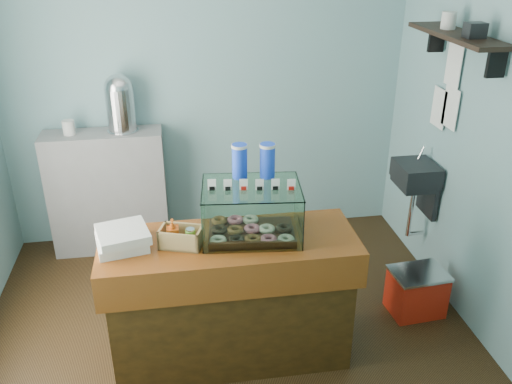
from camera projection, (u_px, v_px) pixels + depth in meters
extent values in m
plane|color=black|center=(228.00, 328.00, 3.96)|extent=(3.50, 3.50, 0.00)
cube|color=#77A3AE|center=(205.00, 88.00, 4.69)|extent=(3.50, 0.04, 2.80)
cube|color=#77A3AE|center=(264.00, 294.00, 2.02)|extent=(3.50, 0.04, 2.80)
cube|color=#77A3AE|center=(485.00, 135.00, 3.60)|extent=(0.04, 3.00, 2.80)
cube|color=black|center=(416.00, 172.00, 4.28)|extent=(0.30, 0.35, 0.15)
cube|color=black|center=(428.00, 194.00, 4.39)|extent=(0.04, 0.30, 0.35)
cylinder|color=silver|center=(421.00, 153.00, 4.33)|extent=(0.02, 0.02, 0.12)
cylinder|color=silver|center=(411.00, 212.00, 4.43)|extent=(0.04, 0.04, 0.45)
cube|color=black|center=(457.00, 35.00, 3.58)|extent=(0.25, 1.00, 0.03)
cube|color=black|center=(497.00, 63.00, 3.28)|extent=(0.12, 0.03, 0.18)
cube|color=black|center=(437.00, 40.00, 3.99)|extent=(0.12, 0.03, 0.18)
cube|color=white|center=(451.00, 108.00, 3.97)|extent=(0.01, 0.21, 0.30)
cube|color=white|center=(439.00, 108.00, 4.15)|extent=(0.01, 0.21, 0.30)
cube|color=white|center=(454.00, 66.00, 3.89)|extent=(0.01, 0.21, 0.30)
cube|color=#482A0D|center=(231.00, 303.00, 3.55)|extent=(1.50, 0.56, 0.84)
cube|color=#471C09|center=(229.00, 244.00, 3.36)|extent=(1.60, 0.60, 0.06)
cube|color=#471C09|center=(235.00, 286.00, 3.16)|extent=(1.60, 0.04, 0.18)
cube|color=gray|center=(109.00, 192.00, 4.77)|extent=(1.00, 0.32, 1.10)
cube|color=#34180F|center=(251.00, 233.00, 3.40)|extent=(0.57, 0.43, 0.02)
torus|color=silver|center=(218.00, 241.00, 3.26)|extent=(0.10, 0.10, 0.03)
torus|color=black|center=(235.00, 240.00, 3.27)|extent=(0.10, 0.10, 0.03)
torus|color=brown|center=(252.00, 240.00, 3.27)|extent=(0.10, 0.10, 0.03)
torus|color=#E0697F|center=(269.00, 239.00, 3.28)|extent=(0.10, 0.10, 0.03)
torus|color=silver|center=(286.00, 239.00, 3.28)|extent=(0.10, 0.10, 0.03)
torus|color=black|center=(218.00, 230.00, 3.38)|extent=(0.10, 0.10, 0.03)
torus|color=brown|center=(235.00, 229.00, 3.39)|extent=(0.10, 0.10, 0.03)
torus|color=#E0697F|center=(251.00, 229.00, 3.39)|extent=(0.10, 0.10, 0.03)
torus|color=silver|center=(268.00, 229.00, 3.40)|extent=(0.10, 0.10, 0.03)
torus|color=black|center=(284.00, 228.00, 3.40)|extent=(0.10, 0.10, 0.03)
torus|color=brown|center=(219.00, 220.00, 3.50)|extent=(0.10, 0.10, 0.03)
torus|color=#E0697F|center=(235.00, 220.00, 3.50)|extent=(0.10, 0.10, 0.03)
torus|color=silver|center=(250.00, 219.00, 3.51)|extent=(0.10, 0.10, 0.03)
cube|color=white|center=(253.00, 229.00, 3.14)|extent=(0.59, 0.07, 0.32)
cube|color=white|center=(250.00, 196.00, 3.53)|extent=(0.59, 0.07, 0.32)
cube|color=white|center=(203.00, 213.00, 3.32)|extent=(0.05, 0.43, 0.32)
cube|color=white|center=(299.00, 210.00, 3.35)|extent=(0.05, 0.43, 0.32)
cube|color=white|center=(251.00, 187.00, 3.27)|extent=(0.65, 0.50, 0.01)
cube|color=white|center=(212.00, 186.00, 3.19)|extent=(0.05, 0.01, 0.07)
cube|color=black|center=(212.00, 190.00, 3.20)|extent=(0.03, 0.02, 0.02)
cube|color=white|center=(228.00, 186.00, 3.20)|extent=(0.05, 0.01, 0.07)
cube|color=black|center=(228.00, 189.00, 3.21)|extent=(0.03, 0.02, 0.02)
cube|color=white|center=(244.00, 185.00, 3.20)|extent=(0.05, 0.01, 0.07)
cube|color=#B1160E|center=(244.00, 189.00, 3.21)|extent=(0.03, 0.02, 0.02)
cube|color=white|center=(260.00, 185.00, 3.21)|extent=(0.05, 0.01, 0.07)
cube|color=black|center=(260.00, 188.00, 3.22)|extent=(0.03, 0.02, 0.02)
cube|color=white|center=(275.00, 185.00, 3.21)|extent=(0.05, 0.01, 0.07)
cube|color=black|center=(275.00, 188.00, 3.22)|extent=(0.03, 0.02, 0.02)
cube|color=white|center=(291.00, 184.00, 3.22)|extent=(0.05, 0.01, 0.07)
cube|color=#B1160E|center=(291.00, 188.00, 3.23)|extent=(0.03, 0.02, 0.02)
cylinder|color=blue|center=(240.00, 161.00, 3.34)|extent=(0.09, 0.09, 0.22)
cylinder|color=silver|center=(239.00, 146.00, 3.30)|extent=(0.10, 0.10, 0.02)
cylinder|color=blue|center=(267.00, 160.00, 3.35)|extent=(0.09, 0.09, 0.22)
cylinder|color=silver|center=(268.00, 145.00, 3.31)|extent=(0.10, 0.10, 0.02)
cube|color=tan|center=(182.00, 245.00, 3.28)|extent=(0.29, 0.22, 0.01)
cube|color=tan|center=(178.00, 243.00, 3.20)|extent=(0.24, 0.09, 0.12)
cube|color=tan|center=(184.00, 231.00, 3.32)|extent=(0.24, 0.09, 0.12)
cube|color=tan|center=(162.00, 235.00, 3.27)|extent=(0.06, 0.15, 0.12)
cube|color=tan|center=(200.00, 239.00, 3.24)|extent=(0.06, 0.15, 0.12)
imported|color=#BF4E12|center=(173.00, 232.00, 3.25)|extent=(0.09, 0.09, 0.16)
cylinder|color=#579829|center=(191.00, 238.00, 3.25)|extent=(0.06, 0.06, 0.10)
cylinder|color=silver|center=(190.00, 230.00, 3.22)|extent=(0.05, 0.05, 0.01)
cube|color=silver|center=(122.00, 242.00, 3.26)|extent=(0.34, 0.34, 0.06)
cube|color=silver|center=(123.00, 234.00, 3.23)|extent=(0.35, 0.35, 0.06)
cylinder|color=silver|center=(123.00, 130.00, 4.57)|extent=(0.26, 0.26, 0.01)
cylinder|color=silver|center=(121.00, 109.00, 4.49)|extent=(0.23, 0.23, 0.36)
sphere|color=silver|center=(118.00, 88.00, 4.41)|extent=(0.23, 0.23, 0.23)
cube|color=red|center=(416.00, 293.00, 4.07)|extent=(0.40, 0.32, 0.33)
cube|color=silver|center=(419.00, 273.00, 3.99)|extent=(0.42, 0.34, 0.02)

